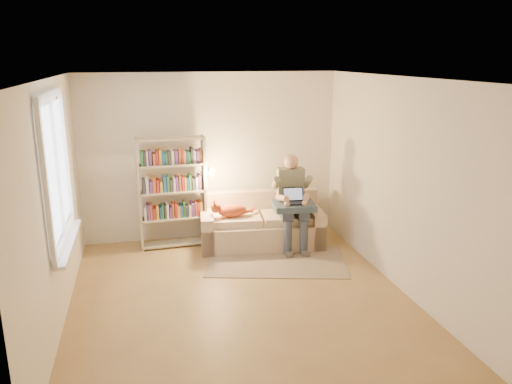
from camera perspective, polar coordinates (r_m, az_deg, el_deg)
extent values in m
plane|color=olive|center=(6.19, -1.81, -11.94)|extent=(4.50, 4.50, 0.00)
cube|color=white|center=(5.51, -2.04, 12.89)|extent=(4.00, 4.50, 0.02)
cube|color=silver|center=(5.68, -22.10, -1.48)|extent=(0.02, 4.50, 2.60)
cube|color=silver|center=(6.40, 15.93, 0.85)|extent=(0.02, 4.50, 2.60)
cube|color=silver|center=(7.87, -5.17, 4.02)|extent=(4.00, 0.02, 2.60)
cube|color=silver|center=(3.66, 5.15, -9.49)|extent=(4.00, 0.02, 2.60)
plane|color=white|center=(5.79, -21.88, 2.42)|extent=(0.00, 1.50, 1.50)
cube|color=white|center=(5.68, -22.57, 10.21)|extent=(0.05, 1.50, 0.08)
cube|color=white|center=(6.00, -21.04, -4.95)|extent=(0.05, 1.50, 0.08)
cube|color=white|center=(5.79, -21.78, 2.43)|extent=(0.04, 0.05, 1.50)
cube|color=white|center=(6.01, -20.61, -5.38)|extent=(0.12, 1.52, 0.04)
cube|color=#C7AB8C|center=(7.72, 0.61, -4.68)|extent=(1.92, 1.02, 0.39)
cube|color=#C7AB8C|center=(7.90, 0.29, -1.21)|extent=(1.86, 0.37, 0.40)
cube|color=#C7AB8C|center=(7.62, -5.61, -4.35)|extent=(0.27, 0.85, 0.55)
cube|color=#C7AB8C|center=(7.84, 6.65, -3.81)|extent=(0.27, 0.85, 0.55)
cube|color=beige|center=(7.55, -2.47, -3.16)|extent=(0.84, 0.63, 0.11)
cube|color=beige|center=(7.66, 3.74, -2.90)|extent=(0.84, 0.63, 0.11)
cube|color=gray|center=(7.60, 3.95, 0.70)|extent=(0.42, 0.26, 0.55)
sphere|color=tan|center=(7.50, 4.03, 3.48)|extent=(0.22, 0.22, 0.22)
cube|color=#373F4E|center=(7.42, 3.38, -2.30)|extent=(0.21, 0.46, 0.17)
cube|color=#373F4E|center=(7.47, 5.20, -2.22)|extent=(0.21, 0.46, 0.17)
cylinder|color=#373F4E|center=(7.33, 3.66, -5.27)|extent=(0.12, 0.12, 0.52)
cylinder|color=#373F4E|center=(7.38, 5.50, -5.18)|extent=(0.12, 0.12, 0.52)
ellipsoid|color=#D65929|center=(7.47, -2.47, -2.13)|extent=(0.45, 0.27, 0.19)
sphere|color=#D65929|center=(7.40, -4.35, -1.80)|extent=(0.15, 0.15, 0.15)
cylinder|color=#D65929|center=(7.55, -0.77, -2.23)|extent=(0.21, 0.06, 0.06)
cube|color=#2C3C4D|center=(7.40, 4.35, -1.57)|extent=(0.65, 0.55, 0.09)
cube|color=black|center=(7.35, 4.42, -1.25)|extent=(0.32, 0.24, 0.02)
cube|color=black|center=(7.43, 4.25, -0.22)|extent=(0.31, 0.12, 0.19)
plane|color=#8CA5CC|center=(7.43, 4.25, -0.22)|extent=(0.29, 0.13, 0.26)
cube|color=#C0B491|center=(7.54, -13.21, -0.37)|extent=(0.05, 0.26, 1.69)
cube|color=#C0B491|center=(7.63, -5.93, 0.15)|extent=(0.05, 0.26, 1.69)
cube|color=#C0B491|center=(7.82, -9.29, -5.77)|extent=(1.02, 0.30, 0.03)
cube|color=#C0B491|center=(7.68, -9.43, -2.90)|extent=(1.02, 0.30, 0.03)
cube|color=#C0B491|center=(7.57, -9.56, 0.06)|extent=(1.02, 0.30, 0.03)
cube|color=#C0B491|center=(7.47, -9.70, 3.11)|extent=(1.02, 0.30, 0.03)
cube|color=#C0B491|center=(7.40, -9.83, 6.02)|extent=(1.02, 0.30, 0.03)
cube|color=#995933|center=(7.65, -9.46, -2.09)|extent=(0.87, 0.24, 0.20)
cube|color=#B2261E|center=(7.54, -9.60, 0.90)|extent=(0.87, 0.24, 0.20)
cube|color=gold|center=(7.45, -9.74, 3.97)|extent=(0.87, 0.24, 0.20)
cylinder|color=beige|center=(7.61, -6.49, 0.51)|extent=(0.09, 0.09, 0.04)
cone|color=beige|center=(7.47, -5.30, 2.29)|extent=(0.12, 0.14, 0.14)
cube|color=gray|center=(7.18, 2.32, -7.88)|extent=(2.19, 1.61, 0.01)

